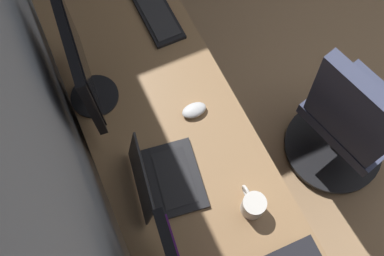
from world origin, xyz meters
name	(u,v)px	position (x,y,z in m)	size (l,w,h in m)	color
wall_back	(62,229)	(0.00, 2.05, 1.30)	(4.59, 0.10, 2.60)	#8C939E
desk	(181,161)	(0.24, 1.66, 0.66)	(2.11, 0.64, 0.73)	#936D47
drawer_pedestal	(147,119)	(0.63, 1.69, 0.35)	(0.40, 0.51, 0.69)	#936D47
monitor_secondary	(80,62)	(0.63, 1.88, 0.99)	(0.46, 0.20, 0.47)	black
laptop_leftmost	(161,178)	(0.17, 1.77, 0.78)	(0.32, 0.29, 0.20)	black
keyboard_main	(154,9)	(0.95, 1.48, 0.74)	(0.42, 0.14, 0.02)	black
mouse_main	(194,110)	(0.39, 1.54, 0.75)	(0.06, 0.10, 0.03)	silver
coffee_mug	(253,205)	(-0.06, 1.51, 0.78)	(0.13, 0.09, 0.09)	silver
office_chair	(350,124)	(0.14, 0.83, 0.46)	(0.56, 0.59, 0.97)	#383D56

